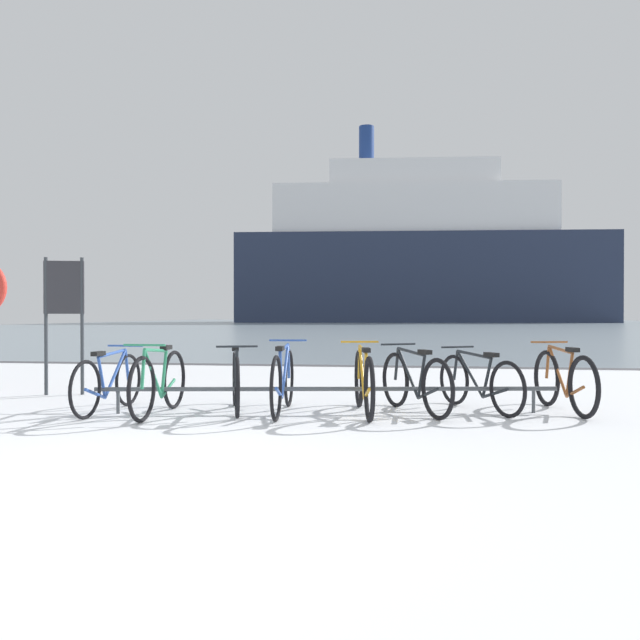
% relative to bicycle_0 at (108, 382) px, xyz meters
% --- Properties ---
extents(ground, '(80.00, 132.00, 0.08)m').
position_rel_bicycle_0_xyz_m(ground, '(1.61, 50.72, -0.39)').
color(ground, white).
extents(bike_rack, '(5.29, 0.86, 0.31)m').
position_rel_bicycle_0_xyz_m(bike_rack, '(2.54, 0.27, -0.08)').
color(bike_rack, '#4C5156').
rests_on(bike_rack, ground).
extents(bicycle_0, '(0.46, 1.66, 0.77)m').
position_rel_bicycle_0_xyz_m(bicycle_0, '(0.00, 0.00, 0.00)').
color(bicycle_0, black).
rests_on(bicycle_0, ground).
extents(bicycle_1, '(0.46, 1.69, 0.83)m').
position_rel_bicycle_0_xyz_m(bicycle_1, '(0.68, -0.13, 0.02)').
color(bicycle_1, black).
rests_on(bicycle_1, ground).
extents(bicycle_2, '(0.61, 1.57, 0.80)m').
position_rel_bicycle_0_xyz_m(bicycle_2, '(1.46, 0.25, 0.01)').
color(bicycle_2, black).
rests_on(bicycle_2, ground).
extents(bicycle_3, '(0.46, 1.80, 0.84)m').
position_rel_bicycle_0_xyz_m(bicycle_3, '(2.04, 0.18, 0.03)').
color(bicycle_3, black).
rests_on(bicycle_3, ground).
extents(bicycle_4, '(0.49, 1.77, 0.82)m').
position_rel_bicycle_0_xyz_m(bicycle_4, '(2.97, 0.27, 0.02)').
color(bicycle_4, black).
rests_on(bicycle_4, ground).
extents(bicycle_5, '(0.83, 1.52, 0.79)m').
position_rel_bicycle_0_xyz_m(bicycle_5, '(3.55, 0.42, 0.01)').
color(bicycle_5, black).
rests_on(bicycle_5, ground).
extents(bicycle_6, '(0.85, 1.52, 0.75)m').
position_rel_bicycle_0_xyz_m(bicycle_6, '(4.30, 0.69, -0.01)').
color(bicycle_6, black).
rests_on(bicycle_6, ground).
extents(bicycle_7, '(0.50, 1.63, 0.81)m').
position_rel_bicycle_0_xyz_m(bicycle_7, '(5.28, 0.75, 0.02)').
color(bicycle_7, black).
rests_on(bicycle_7, ground).
extents(info_sign, '(0.54, 0.17, 1.95)m').
position_rel_bicycle_0_xyz_m(info_sign, '(-1.36, 1.39, 0.97)').
color(info_sign, '#33383D').
rests_on(info_sign, ground).
extents(ferry_ship, '(50.23, 15.47, 26.86)m').
position_rel_bicycle_0_xyz_m(ferry_ship, '(4.78, 80.03, 8.66)').
color(ferry_ship, '#232D47').
rests_on(ferry_ship, ground).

